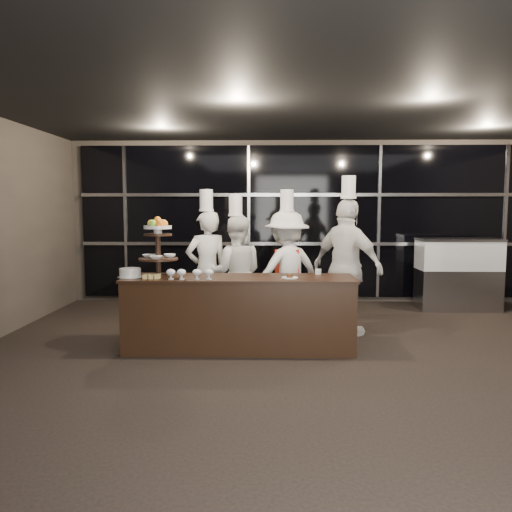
{
  "coord_description": "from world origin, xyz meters",
  "views": [
    {
      "loc": [
        -0.86,
        -4.33,
        1.78
      ],
      "look_at": [
        -1.0,
        2.06,
        1.15
      ],
      "focal_mm": 35.0,
      "sensor_mm": 36.0,
      "label": 1
    }
  ],
  "objects_px": {
    "chef_b": "(236,272)",
    "chef_d": "(347,267)",
    "buffet_counter": "(239,313)",
    "chef_c": "(287,271)",
    "chef_a": "(207,269)",
    "display_stand": "(158,243)",
    "layer_cake": "(130,273)",
    "display_case": "(458,270)"
  },
  "relations": [
    {
      "from": "chef_b",
      "to": "chef_d",
      "type": "xyz_separation_m",
      "value": [
        1.55,
        -0.27,
        0.12
      ]
    },
    {
      "from": "buffet_counter",
      "to": "chef_c",
      "type": "xyz_separation_m",
      "value": [
        0.62,
        1.01,
        0.41
      ]
    },
    {
      "from": "chef_c",
      "to": "chef_d",
      "type": "distance_m",
      "value": 0.87
    },
    {
      "from": "chef_a",
      "to": "chef_d",
      "type": "height_order",
      "value": "chef_d"
    },
    {
      "from": "buffet_counter",
      "to": "display_stand",
      "type": "relative_size",
      "value": 3.81
    },
    {
      "from": "layer_cake",
      "to": "buffet_counter",
      "type": "bearing_deg",
      "value": 2.14
    },
    {
      "from": "display_case",
      "to": "chef_d",
      "type": "relative_size",
      "value": 0.63
    },
    {
      "from": "display_stand",
      "to": "chef_a",
      "type": "bearing_deg",
      "value": 64.83
    },
    {
      "from": "buffet_counter",
      "to": "chef_c",
      "type": "distance_m",
      "value": 1.25
    },
    {
      "from": "buffet_counter",
      "to": "chef_b",
      "type": "relative_size",
      "value": 1.45
    },
    {
      "from": "display_stand",
      "to": "chef_b",
      "type": "xyz_separation_m",
      "value": [
        0.89,
        1.01,
        -0.5
      ]
    },
    {
      "from": "display_stand",
      "to": "chef_c",
      "type": "distance_m",
      "value": 1.97
    },
    {
      "from": "chef_b",
      "to": "chef_d",
      "type": "bearing_deg",
      "value": -9.96
    },
    {
      "from": "display_stand",
      "to": "chef_a",
      "type": "relative_size",
      "value": 0.37
    },
    {
      "from": "chef_c",
      "to": "layer_cake",
      "type": "bearing_deg",
      "value": -151.7
    },
    {
      "from": "buffet_counter",
      "to": "layer_cake",
      "type": "xyz_separation_m",
      "value": [
        -1.34,
        -0.05,
        0.51
      ]
    },
    {
      "from": "chef_b",
      "to": "chef_d",
      "type": "relative_size",
      "value": 0.89
    },
    {
      "from": "display_case",
      "to": "chef_a",
      "type": "relative_size",
      "value": 0.68
    },
    {
      "from": "layer_cake",
      "to": "display_stand",
      "type": "bearing_deg",
      "value": 8.34
    },
    {
      "from": "chef_d",
      "to": "chef_a",
      "type": "bearing_deg",
      "value": 171.9
    },
    {
      "from": "chef_b",
      "to": "chef_a",
      "type": "bearing_deg",
      "value": 178.97
    },
    {
      "from": "layer_cake",
      "to": "display_case",
      "type": "relative_size",
      "value": 0.22
    },
    {
      "from": "chef_c",
      "to": "chef_d",
      "type": "relative_size",
      "value": 0.92
    },
    {
      "from": "layer_cake",
      "to": "chef_b",
      "type": "bearing_deg",
      "value": 40.63
    },
    {
      "from": "display_stand",
      "to": "chef_d",
      "type": "distance_m",
      "value": 2.58
    },
    {
      "from": "chef_c",
      "to": "chef_d",
      "type": "xyz_separation_m",
      "value": [
        0.82,
        -0.27,
        0.09
      ]
    },
    {
      "from": "display_case",
      "to": "chef_b",
      "type": "distance_m",
      "value": 4.06
    },
    {
      "from": "buffet_counter",
      "to": "display_stand",
      "type": "xyz_separation_m",
      "value": [
        -1.0,
        -0.0,
        0.87
      ]
    },
    {
      "from": "buffet_counter",
      "to": "chef_b",
      "type": "height_order",
      "value": "chef_b"
    },
    {
      "from": "display_stand",
      "to": "display_case",
      "type": "relative_size",
      "value": 0.54
    },
    {
      "from": "display_stand",
      "to": "chef_a",
      "type": "height_order",
      "value": "chef_a"
    },
    {
      "from": "layer_cake",
      "to": "chef_d",
      "type": "relative_size",
      "value": 0.14
    },
    {
      "from": "layer_cake",
      "to": "display_case",
      "type": "distance_m",
      "value": 5.63
    },
    {
      "from": "chef_a",
      "to": "display_case",
      "type": "bearing_deg",
      "value": 20.12
    },
    {
      "from": "layer_cake",
      "to": "chef_c",
      "type": "distance_m",
      "value": 2.23
    },
    {
      "from": "chef_b",
      "to": "chef_c",
      "type": "distance_m",
      "value": 0.73
    },
    {
      "from": "chef_a",
      "to": "chef_d",
      "type": "bearing_deg",
      "value": -8.1
    },
    {
      "from": "chef_a",
      "to": "chef_b",
      "type": "height_order",
      "value": "chef_a"
    },
    {
      "from": "display_stand",
      "to": "layer_cake",
      "type": "xyz_separation_m",
      "value": [
        -0.34,
        -0.05,
        -0.37
      ]
    },
    {
      "from": "display_stand",
      "to": "chef_b",
      "type": "height_order",
      "value": "chef_b"
    },
    {
      "from": "buffet_counter",
      "to": "chef_b",
      "type": "xyz_separation_m",
      "value": [
        -0.11,
        1.01,
        0.38
      ]
    },
    {
      "from": "display_stand",
      "to": "chef_b",
      "type": "relative_size",
      "value": 0.38
    }
  ]
}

